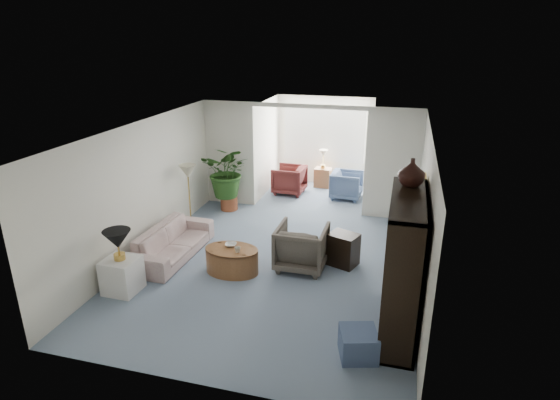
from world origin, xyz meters
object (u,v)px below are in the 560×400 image
(sunroom_table, at_px, (323,177))
(cabinet_urn, at_px, (412,172))
(sofa, at_px, (173,242))
(sunroom_chair_maroon, at_px, (289,180))
(side_table_dark, at_px, (343,249))
(sunroom_chair_blue, at_px, (347,185))
(coffee_bowl, at_px, (231,245))
(plant_pot, at_px, (229,203))
(coffee_cup, at_px, (238,250))
(wingback_chair, at_px, (302,247))
(end_table, at_px, (122,275))
(coffee_table, at_px, (232,260))
(floor_lamp, at_px, (188,171))
(ottoman, at_px, (358,344))
(framed_picture, at_px, (425,193))
(table_lamp, at_px, (117,239))
(entertainment_cabinet, at_px, (403,266))

(sunroom_table, bearing_deg, cabinet_urn, -68.51)
(sofa, xyz_separation_m, sunroom_chair_maroon, (1.22, 4.10, 0.07))
(side_table_dark, bearing_deg, sunroom_chair_blue, 96.50)
(coffee_bowl, distance_m, plant_pot, 2.98)
(sofa, distance_m, coffee_cup, 1.50)
(wingback_chair, height_order, cabinet_urn, cabinet_urn)
(end_table, relative_size, plant_pot, 1.44)
(coffee_cup, xyz_separation_m, wingback_chair, (0.99, 0.59, -0.09))
(coffee_table, xyz_separation_m, wingback_chair, (1.14, 0.49, 0.18))
(sunroom_chair_blue, bearing_deg, floor_lamp, 134.79)
(ottoman, height_order, sunroom_table, sunroom_table)
(floor_lamp, distance_m, side_table_dark, 3.66)
(sofa, bearing_deg, plant_pot, -1.23)
(framed_picture, relative_size, sunroom_chair_blue, 0.66)
(coffee_cup, bearing_deg, side_table_dark, 27.81)
(sofa, xyz_separation_m, coffee_table, (1.29, -0.28, -0.07))
(end_table, bearing_deg, side_table_dark, 29.17)
(cabinet_urn, xyz_separation_m, sunroom_chair_blue, (-1.43, 4.79, -1.83))
(framed_picture, relative_size, coffee_table, 0.53)
(sunroom_chair_blue, distance_m, sunroom_chair_maroon, 1.50)
(table_lamp, xyz_separation_m, plant_pot, (0.33, 3.91, -0.76))
(wingback_chair, relative_size, side_table_dark, 1.48)
(framed_picture, bearing_deg, cabinet_urn, -111.08)
(entertainment_cabinet, xyz_separation_m, sunroom_chair_maroon, (-2.93, 5.29, -0.63))
(cabinet_urn, xyz_separation_m, plant_pot, (-4.02, 3.26, -2.02))
(coffee_table, relative_size, coffee_cup, 9.27)
(wingback_chair, xyz_separation_m, sunroom_chair_maroon, (-1.21, 3.89, -0.04))
(plant_pot, height_order, sunroom_table, sunroom_table)
(ottoman, xyz_separation_m, sunroom_table, (-1.70, 6.82, 0.07))
(floor_lamp, distance_m, entertainment_cabinet, 5.14)
(sunroom_chair_blue, bearing_deg, sunroom_table, 47.77)
(end_table, bearing_deg, wingback_chair, 30.66)
(sofa, relative_size, sunroom_chair_blue, 2.61)
(coffee_cup, xyz_separation_m, side_table_dark, (1.69, 0.89, -0.20))
(coffee_bowl, distance_m, wingback_chair, 1.25)
(coffee_cup, height_order, sunroom_table, coffee_cup)
(side_table_dark, bearing_deg, coffee_bowl, -159.91)
(coffee_bowl, bearing_deg, wingback_chair, 18.20)
(end_table, height_order, sunroom_chair_maroon, sunroom_chair_maroon)
(coffee_bowl, height_order, sunroom_chair_blue, sunroom_chair_blue)
(framed_picture, xyz_separation_m, coffee_bowl, (-3.14, -0.09, -1.23))
(coffee_table, xyz_separation_m, ottoman, (2.38, -1.69, -0.04))
(wingback_chair, xyz_separation_m, ottoman, (1.24, -2.18, -0.22))
(sofa, distance_m, ottoman, 4.17)
(entertainment_cabinet, height_order, plant_pot, entertainment_cabinet)
(side_table_dark, bearing_deg, coffee_cup, -152.19)
(table_lamp, xyz_separation_m, coffee_table, (1.49, 1.07, -0.70))
(table_lamp, relative_size, coffee_cup, 4.30)
(coffee_bowl, bearing_deg, entertainment_cabinet, -19.15)
(floor_lamp, xyz_separation_m, cabinet_urn, (4.44, -2.08, 0.93))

